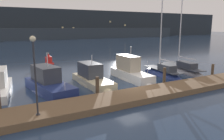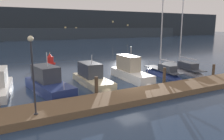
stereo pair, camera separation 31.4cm
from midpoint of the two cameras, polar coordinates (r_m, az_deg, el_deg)
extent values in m
plane|color=navy|center=(18.86, 4.62, -5.37)|extent=(400.00, 400.00, 0.00)
cube|color=brown|center=(17.27, 8.28, -6.25)|extent=(29.65, 2.80, 0.45)
cylinder|color=#4C3D2D|center=(16.77, -4.39, -4.54)|extent=(0.28, 0.28, 1.66)
cylinder|color=#4C3D2D|center=(20.42, 13.07, -1.78)|extent=(0.28, 0.28, 1.76)
cylinder|color=#4C3D2D|center=(25.40, 24.44, -0.26)|extent=(0.28, 0.28, 1.51)
ellipsoid|color=navy|center=(19.17, -16.39, -5.53)|extent=(3.40, 7.05, 1.07)
cube|color=navy|center=(19.05, -16.46, -4.32)|extent=(3.10, 6.35, 0.84)
cube|color=#333842|center=(19.42, -17.41, -0.85)|extent=(2.04, 3.19, 1.29)
cube|color=black|center=(20.62, -18.83, 0.30)|extent=(1.39, 0.48, 0.58)
cylinder|color=silver|center=(18.71, -17.02, 2.58)|extent=(0.07, 0.07, 1.19)
cylinder|color=silver|center=(16.36, -12.75, -4.07)|extent=(0.04, 0.04, 0.60)
ellipsoid|color=beige|center=(21.00, -5.46, -3.65)|extent=(2.27, 6.65, 1.37)
cube|color=beige|center=(20.92, -5.47, -2.84)|extent=(2.09, 5.98, 0.61)
cube|color=#333842|center=(21.31, -6.23, 0.10)|extent=(1.53, 2.93, 1.35)
cube|color=black|center=(22.48, -7.54, 1.18)|extent=(1.34, 0.27, 0.60)
cylinder|color=silver|center=(20.64, -5.73, 2.82)|extent=(0.07, 0.07, 0.82)
cylinder|color=silver|center=(18.32, -2.05, -2.89)|extent=(0.04, 0.04, 0.60)
ellipsoid|color=white|center=(22.78, 4.60, -2.44)|extent=(2.07, 6.72, 1.24)
cube|color=white|center=(22.68, 4.61, -1.37)|extent=(1.90, 6.05, 0.87)
cube|color=#A39984|center=(23.01, 3.78, 1.89)|extent=(1.36, 2.97, 1.55)
cube|color=black|center=(24.11, 2.15, 2.90)|extent=(1.14, 0.32, 0.69)
cylinder|color=silver|center=(22.38, 4.53, 4.90)|extent=(0.07, 0.07, 0.99)
cylinder|color=silver|center=(20.26, 8.84, -0.88)|extent=(0.04, 0.04, 0.60)
ellipsoid|color=navy|center=(25.07, 12.57, -1.41)|extent=(2.22, 6.69, 1.31)
cube|color=#333842|center=(24.93, 12.64, 0.15)|extent=(1.86, 5.62, 0.08)
cube|color=#333842|center=(24.25, 13.78, 0.65)|extent=(1.17, 2.18, 0.64)
cylinder|color=silver|center=(24.91, 12.32, 9.78)|extent=(0.12, 0.12, 8.31)
cylinder|color=silver|center=(24.14, 13.84, 2.39)|extent=(0.32, 2.61, 0.09)
cylinder|color=silver|center=(27.33, 8.90, 1.79)|extent=(0.04, 0.04, 0.50)
ellipsoid|color=gray|center=(27.98, 17.32, -0.34)|extent=(3.24, 8.30, 1.21)
cube|color=#333842|center=(27.87, 17.39, 0.91)|extent=(2.72, 6.97, 0.08)
cube|color=#333842|center=(27.04, 18.64, 1.32)|extent=(1.53, 2.75, 0.66)
cylinder|color=silver|center=(27.99, 17.27, 12.26)|extent=(0.12, 0.12, 10.98)
cylinder|color=silver|center=(26.98, 18.64, 2.97)|extent=(0.65, 3.06, 0.09)
cylinder|color=silver|center=(30.88, 13.38, 2.56)|extent=(0.04, 0.04, 0.50)
cylinder|color=red|center=(33.07, -16.40, 1.58)|extent=(1.47, 1.47, 0.16)
cylinder|color=red|center=(32.98, -16.45, 2.50)|extent=(0.98, 0.98, 0.91)
cone|color=red|center=(32.89, -16.52, 3.72)|extent=(0.68, 0.68, 0.50)
sphere|color=#F9EAB7|center=(32.85, -16.55, 4.24)|extent=(0.16, 0.16, 0.16)
cylinder|color=#2D2D33|center=(13.43, -19.41, -10.85)|extent=(0.24, 0.24, 0.06)
cylinder|color=#2D2D33|center=(12.82, -20.02, -2.17)|extent=(0.10, 0.10, 4.11)
sphere|color=#F9EAB7|center=(12.52, -20.70, 7.65)|extent=(0.32, 0.32, 0.32)
cube|color=#232B33|center=(105.62, -24.10, 10.93)|extent=(240.00, 16.00, 12.95)
cube|color=#2C363F|center=(96.25, -20.83, 8.75)|extent=(144.00, 10.00, 4.65)
cube|color=#F4DB8C|center=(111.05, -0.13, 9.43)|extent=(0.80, 0.10, 0.80)
cube|color=#F4DB8C|center=(101.12, -13.17, 8.91)|extent=(0.80, 0.10, 0.80)
cube|color=#F4DB8C|center=(110.57, -0.56, 12.52)|extent=(0.80, 0.10, 0.80)
cube|color=#F4DB8C|center=(102.79, -10.12, 10.72)|extent=(0.80, 0.10, 0.80)
cube|color=#F4DB8C|center=(101.24, -12.87, 10.75)|extent=(0.80, 0.10, 0.80)
cube|color=#F4DB8C|center=(114.98, 3.35, 11.62)|extent=(0.80, 0.10, 0.80)
cube|color=#F4DB8C|center=(97.32, -25.62, 9.25)|extent=(0.80, 0.10, 0.80)
camera|label=1|loc=(0.16, -90.42, -0.08)|focal=35.00mm
camera|label=2|loc=(0.16, 89.58, 0.08)|focal=35.00mm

